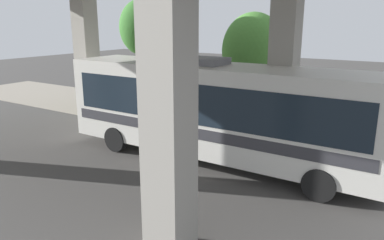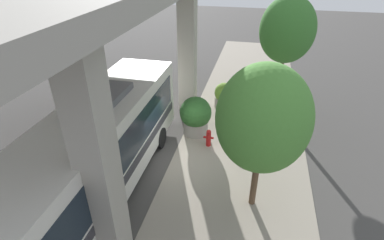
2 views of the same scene
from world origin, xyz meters
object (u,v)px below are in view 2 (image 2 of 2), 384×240
object	(u,v)px
planter_front	(226,111)
street_tree_near	(287,30)
bus	(92,156)
planter_middle	(224,96)
fire_hydrant	(209,138)
planter_back	(196,116)
street_tree_far	(263,119)

from	to	relation	value
planter_front	street_tree_near	size ratio (longest dim) A/B	0.23
bus	planter_middle	bearing A→B (deg)	-112.84
bus	fire_hydrant	distance (m)	5.82
planter_front	planter_middle	xyz separation A→B (m)	(0.33, -1.87, 0.01)
street_tree_near	planter_front	bearing A→B (deg)	37.85
planter_back	street_tree_far	world-z (taller)	street_tree_far
planter_front	street_tree_near	bearing A→B (deg)	-142.15
bus	street_tree_near	xyz separation A→B (m)	(-6.64, -8.82, 2.63)
bus	planter_front	world-z (taller)	bus
planter_middle	street_tree_far	size ratio (longest dim) A/B	0.28
fire_hydrant	planter_middle	distance (m)	4.20
fire_hydrant	bus	bearing A→B (deg)	52.08
planter_back	street_tree_near	xyz separation A→B (m)	(-4.07, -3.41, 3.67)
planter_front	fire_hydrant	bearing A→B (deg)	77.44
bus	planter_front	bearing A→B (deg)	-120.43
planter_front	street_tree_far	xyz separation A→B (m)	(-1.75, 5.66, 2.93)
bus	planter_middle	size ratio (longest dim) A/B	7.64
planter_back	street_tree_near	distance (m)	6.45
bus	planter_middle	distance (m)	9.43
planter_middle	planter_back	xyz separation A→B (m)	(1.05, 3.19, 0.27)
planter_middle	street_tree_far	xyz separation A→B (m)	(-2.08, 7.54, 2.92)
street_tree_far	planter_front	bearing A→B (deg)	-72.86
planter_back	fire_hydrant	bearing A→B (deg)	130.76
planter_middle	planter_back	world-z (taller)	planter_back
street_tree_near	planter_middle	bearing A→B (deg)	4.11
street_tree_near	street_tree_far	world-z (taller)	street_tree_near
street_tree_near	street_tree_far	bearing A→B (deg)	83.07
fire_hydrant	street_tree_near	distance (m)	6.90
planter_front	street_tree_near	xyz separation A→B (m)	(-2.69, -2.09, 3.96)
fire_hydrant	planter_back	distance (m)	1.43
planter_middle	street_tree_near	world-z (taller)	street_tree_near
bus	street_tree_near	distance (m)	11.35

